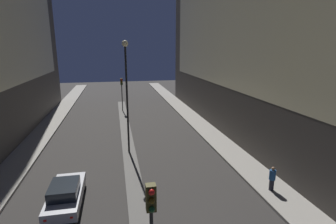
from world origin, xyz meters
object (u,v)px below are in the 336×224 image
Objects in this scene: traffic_light_mid at (122,87)px; street_lamp at (126,81)px; pedestrian_on_right_sidewalk at (272,178)px; car_left_lane at (66,194)px; traffic_light_near at (151,219)px.

traffic_light_mid is 0.49× the size of street_lamp.
pedestrian_on_right_sidewalk is (8.30, -8.07, -5.19)m from street_lamp.
pedestrian_on_right_sidewalk is at bearing -5.03° from car_left_lane.
pedestrian_on_right_sidewalk is at bearing 35.19° from traffic_light_near.
traffic_light_mid is 22.64m from car_left_lane.
street_lamp is at bearing 60.46° from car_left_lane.
traffic_light_near is 1.02× the size of car_left_lane.
traffic_light_mid is 15.37m from street_lamp.
traffic_light_near is 1.00× the size of traffic_light_mid.
traffic_light_near is 0.49× the size of street_lamp.
street_lamp reaches higher than traffic_light_near.
traffic_light_near reaches higher than car_left_lane.
traffic_light_mid reaches higher than car_left_lane.
traffic_light_near is 14.17m from street_lamp.
traffic_light_mid is at bearing 79.85° from car_left_lane.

